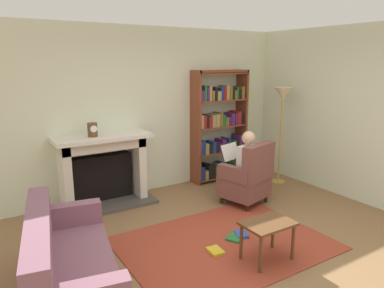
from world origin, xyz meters
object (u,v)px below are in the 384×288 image
object	(u,v)px
seated_reader	(242,164)
floor_lamp	(282,102)
sofa_floral	(68,270)
mantel_clock	(92,130)
armchair_reading	(248,178)
side_table	(268,228)
fireplace	(103,168)
bookshelf	(219,128)

from	to	relation	value
seated_reader	floor_lamp	size ratio (longest dim) A/B	0.66
seated_reader	floor_lamp	world-z (taller)	floor_lamp
sofa_floral	mantel_clock	bearing A→B (deg)	-13.66
armchair_reading	sofa_floral	world-z (taller)	armchair_reading
mantel_clock	side_table	xyz separation A→B (m)	(1.13, -2.43, -0.81)
fireplace	bookshelf	xyz separation A→B (m)	(2.20, 0.03, 0.39)
bookshelf	floor_lamp	xyz separation A→B (m)	(0.80, -0.74, 0.49)
armchair_reading	side_table	size ratio (longest dim) A/B	1.73
fireplace	floor_lamp	size ratio (longest dim) A/B	0.84
fireplace	side_table	world-z (taller)	fireplace
side_table	sofa_floral	bearing A→B (deg)	167.69
mantel_clock	sofa_floral	world-z (taller)	mantel_clock
armchair_reading	side_table	bearing A→B (deg)	41.65
side_table	floor_lamp	xyz separation A→B (m)	(2.02, 1.82, 1.07)
side_table	bookshelf	bearing A→B (deg)	64.68
mantel_clock	side_table	size ratio (longest dim) A/B	0.35
seated_reader	floor_lamp	bearing A→B (deg)	-178.11
mantel_clock	seated_reader	bearing A→B (deg)	-26.02
seated_reader	floor_lamp	xyz separation A→B (m)	(1.17, 0.36, 0.83)
mantel_clock	sofa_floral	xyz separation A→B (m)	(-0.88, -1.99, -0.87)
sofa_floral	side_table	xyz separation A→B (m)	(2.02, -0.44, 0.06)
fireplace	sofa_floral	size ratio (longest dim) A/B	0.80
fireplace	mantel_clock	bearing A→B (deg)	-145.54
armchair_reading	bookshelf	bearing A→B (deg)	-120.56
armchair_reading	seated_reader	xyz separation A→B (m)	(-0.03, 0.11, 0.20)
fireplace	floor_lamp	bearing A→B (deg)	-13.30
armchair_reading	floor_lamp	world-z (taller)	floor_lamp
armchair_reading	sofa_floral	distance (m)	3.04
mantel_clock	fireplace	bearing A→B (deg)	34.46
side_table	floor_lamp	world-z (taller)	floor_lamp
armchair_reading	sofa_floral	size ratio (longest dim) A/B	0.54
seated_reader	mantel_clock	bearing A→B (deg)	-41.25
fireplace	side_table	distance (m)	2.73
armchair_reading	seated_reader	world-z (taller)	seated_reader
fireplace	side_table	size ratio (longest dim) A/B	2.58
mantel_clock	bookshelf	size ratio (longest dim) A/B	0.10
side_table	floor_lamp	size ratio (longest dim) A/B	0.33
seated_reader	sofa_floral	distance (m)	3.06
seated_reader	side_table	bearing A→B (deg)	44.63
sofa_floral	armchair_reading	bearing A→B (deg)	-62.30
fireplace	sofa_floral	world-z (taller)	fireplace
fireplace	mantel_clock	distance (m)	0.64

